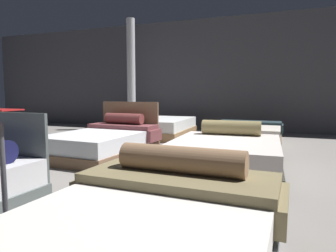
# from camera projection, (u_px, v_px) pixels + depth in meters

# --- Properties ---
(ground_plane) EXTENTS (18.00, 18.00, 0.02)m
(ground_plane) POSITION_uv_depth(u_px,v_px,m) (156.00, 162.00, 5.10)
(ground_plane) COLOR gray
(showroom_back_wall) EXTENTS (18.00, 0.06, 3.50)m
(showroom_back_wall) POSITION_uv_depth(u_px,v_px,m) (216.00, 75.00, 9.45)
(showroom_back_wall) COLOR #47474C
(showroom_back_wall) RESTS_ON ground_plane
(bed_1) EXTENTS (1.73, 2.04, 0.70)m
(bed_1) POSITION_uv_depth(u_px,v_px,m) (151.00, 228.00, 2.03)
(bed_1) COLOR #4B535F
(bed_1) RESTS_ON ground_plane
(bed_2) EXTENTS (1.58, 2.14, 0.98)m
(bed_2) POSITION_uv_depth(u_px,v_px,m) (104.00, 142.00, 5.57)
(bed_2) COLOR brown
(bed_2) RESTS_ON ground_plane
(bed_3) EXTENTS (1.72, 2.09, 0.68)m
(bed_3) POSITION_uv_depth(u_px,v_px,m) (225.00, 153.00, 4.64)
(bed_3) COLOR #33332B
(bed_3) RESTS_ON ground_plane
(bed_4) EXTENTS (1.61, 2.16, 0.48)m
(bed_4) POSITION_uv_depth(u_px,v_px,m) (159.00, 127.00, 8.17)
(bed_4) COLOR olive
(bed_4) RESTS_ON ground_plane
(bed_5) EXTENTS (1.67, 1.96, 0.43)m
(bed_5) POSITION_uv_depth(u_px,v_px,m) (247.00, 133.00, 7.40)
(bed_5) COLOR brown
(bed_5) RESTS_ON ground_plane
(price_sign) EXTENTS (0.28, 0.24, 1.02)m
(price_sign) POSITION_uv_depth(u_px,v_px,m) (4.00, 191.00, 2.31)
(price_sign) COLOR #3F3F44
(price_sign) RESTS_ON ground_plane
(support_pillar) EXTENTS (0.27, 0.27, 3.50)m
(support_pillar) POSITION_uv_depth(u_px,v_px,m) (131.00, 75.00, 9.58)
(support_pillar) COLOR silver
(support_pillar) RESTS_ON ground_plane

